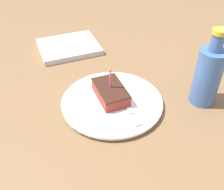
{
  "coord_description": "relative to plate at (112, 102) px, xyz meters",
  "views": [
    {
      "loc": [
        -0.22,
        -0.52,
        0.5
      ],
      "look_at": [
        -0.01,
        0.02,
        0.04
      ],
      "focal_mm": 42.0,
      "sensor_mm": 36.0,
      "label": 1
    }
  ],
  "objects": [
    {
      "name": "marble_board",
      "position": [
        -0.03,
        0.37,
        0.0
      ],
      "size": [
        0.22,
        0.18,
        0.02
      ],
      "color": "silver",
      "rests_on": "ground_plane"
    },
    {
      "name": "plate",
      "position": [
        0.0,
        0.0,
        0.0
      ],
      "size": [
        0.29,
        0.29,
        0.02
      ],
      "color": "white",
      "rests_on": "ground_plane"
    },
    {
      "name": "bottle",
      "position": [
        0.25,
        -0.08,
        0.08
      ],
      "size": [
        0.07,
        0.07,
        0.23
      ],
      "color": "#3F66A5",
      "rests_on": "ground_plane"
    },
    {
      "name": "cake_slice",
      "position": [
        0.0,
        0.01,
        0.03
      ],
      "size": [
        0.07,
        0.12,
        0.11
      ],
      "color": "#99332D",
      "rests_on": "plate"
    },
    {
      "name": "ground_plane",
      "position": [
        0.01,
        -0.02,
        -0.03
      ],
      "size": [
        2.4,
        2.4,
        0.04
      ],
      "color": "brown",
      "rests_on": "ground"
    },
    {
      "name": "fork",
      "position": [
        0.03,
        -0.05,
        0.01
      ],
      "size": [
        0.03,
        0.17,
        0.0
      ],
      "color": "#B2B2B7",
      "rests_on": "plate"
    }
  ]
}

